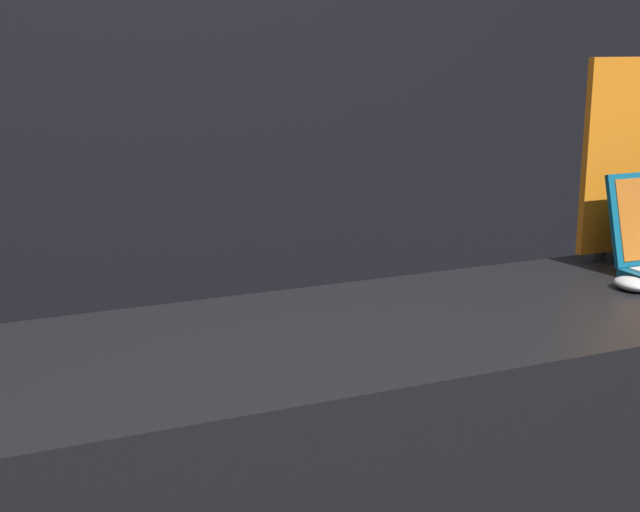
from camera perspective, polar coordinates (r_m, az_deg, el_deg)
wall_back at (r=3.02m, az=-11.59°, el=13.46°), size 8.00×0.05×2.80m
mouse_back at (r=2.09m, az=19.31°, el=-1.70°), size 0.06×0.09×0.03m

